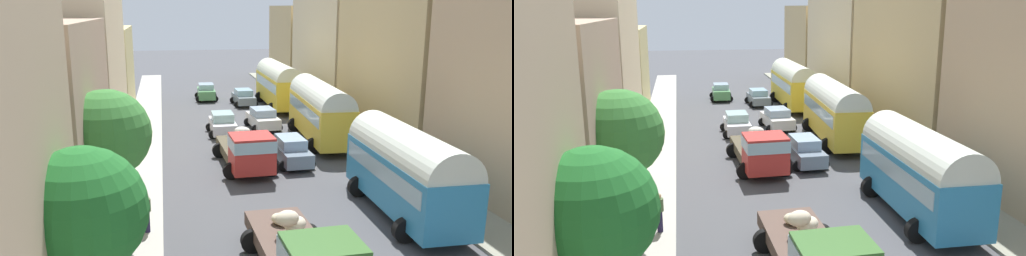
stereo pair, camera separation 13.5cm
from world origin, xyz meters
The scene contains 23 objects.
ground_plane centered at (0.00, 27.00, 0.00)m, with size 154.00×154.00×0.00m, color #48484D.
sidewalk_left centered at (-7.25, 27.00, 0.07)m, with size 2.50×70.00×0.14m, color #ABA79D.
sidewalk_right centered at (7.25, 27.00, 0.07)m, with size 2.50×70.00×0.14m, color gray.
building_left_1 centered at (-11.31, 13.90, 4.28)m, with size 5.62×10.23×8.57m.
building_left_2 centered at (-11.27, 26.00, 6.36)m, with size 6.09×12.67×12.65m.
building_left_3 centered at (-11.15, 38.41, 3.69)m, with size 5.30×10.52×7.37m.
building_right_2 centered at (10.72, 25.64, 7.20)m, with size 4.89×14.10×14.36m.
building_right_3 centered at (11.06, 40.45, 6.10)m, with size 5.64×14.44×12.15m.
building_right_4 centered at (11.26, 54.31, 4.62)m, with size 5.51×11.71×9.24m.
parked_bus_0 centered at (4.59, 12.19, 2.20)m, with size 3.37×8.23×4.01m.
parked_bus_1 centered at (4.76, 25.33, 2.30)m, with size 3.53×9.71×4.14m.
parked_bus_2 centered at (4.65, 37.76, 2.31)m, with size 3.25×9.48×4.14m.
cargo_truck_1 centered at (-1.27, 19.67, 1.26)m, with size 3.29×7.04×2.41m.
car_0 centered at (-1.62, 28.38, 0.81)m, with size 2.30×3.78×1.63m.
car_1 centered at (-1.57, 42.73, 0.82)m, with size 2.28×3.77×1.65m.
car_2 centered at (1.50, 20.56, 0.81)m, with size 2.31×4.29×1.63m.
car_3 centered at (1.62, 29.66, 0.79)m, with size 2.57×4.09×1.59m.
car_4 centered at (1.68, 39.38, 0.76)m, with size 2.35×3.93×1.52m.
pedestrian_0 centered at (-7.01, 24.51, 1.02)m, with size 0.56×0.56×1.80m.
pedestrian_2 centered at (-6.63, 12.16, 1.02)m, with size 0.41×0.41×1.79m.
pedestrian_3 centered at (-8.04, 19.60, 1.07)m, with size 0.48×0.48×1.86m.
roadside_tree_0 centered at (-7.90, 5.19, 4.00)m, with size 3.37×3.37×5.69m.
roadside_tree_1 centered at (-7.90, 11.55, 4.44)m, with size 3.35×3.35×6.15m.
Camera 2 is at (-5.61, -7.57, 9.09)m, focal length 35.69 mm.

